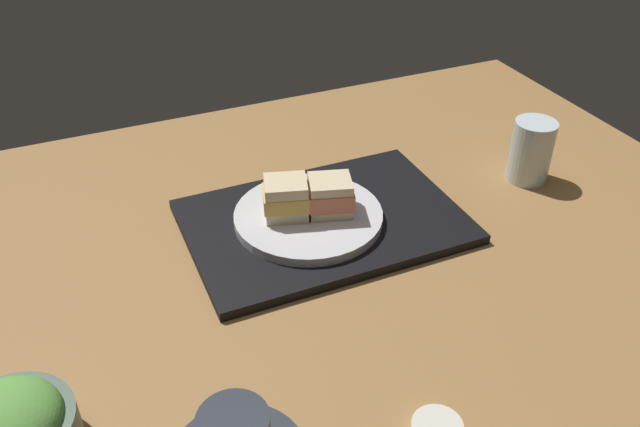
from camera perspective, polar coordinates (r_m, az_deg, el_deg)
ground_plane at (r=100.52cm, az=-0.61°, el=-3.40°), size 140.00×100.00×3.00cm
serving_tray at (r=103.08cm, az=0.33°, el=-0.70°), size 42.26×28.86×1.58cm
sandwich_plate at (r=101.56cm, az=-1.02°, el=-0.27°), size 23.02×23.02×1.48cm
sandwich_near at (r=99.88cm, az=0.89°, el=1.56°), size 8.26×7.72×5.69cm
sandwich_far at (r=99.21cm, az=-2.98°, el=1.35°), size 8.27×7.60×5.98cm
drinking_glass at (r=118.10cm, az=17.85°, el=5.18°), size 7.09×7.09×10.95cm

